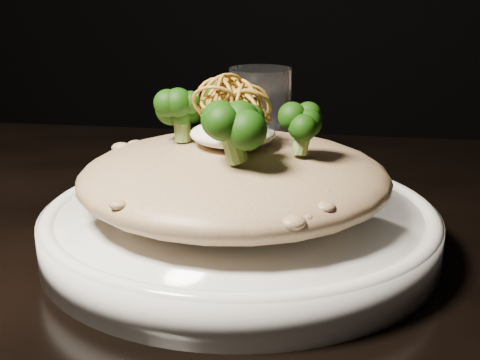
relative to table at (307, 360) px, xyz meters
name	(u,v)px	position (x,y,z in m)	size (l,w,h in m)	color
table	(307,360)	(0.00, 0.00, 0.00)	(1.10, 0.80, 0.75)	black
plate	(240,229)	(-0.06, 0.02, 0.10)	(0.30, 0.30, 0.03)	white
risotto	(234,178)	(-0.06, 0.02, 0.14)	(0.23, 0.23, 0.05)	brown
broccoli	(241,110)	(-0.05, 0.02, 0.19)	(0.14, 0.14, 0.05)	black
cheese	(233,133)	(-0.06, 0.02, 0.17)	(0.06, 0.06, 0.02)	white
shallots	(234,97)	(-0.06, 0.01, 0.20)	(0.06, 0.06, 0.04)	#92611F
drinking_glass	(260,123)	(-0.07, 0.21, 0.14)	(0.06, 0.06, 0.11)	white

